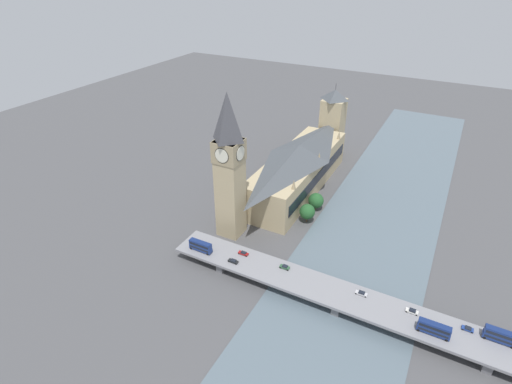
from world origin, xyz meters
The scene contains 17 objects.
ground_plane centered at (0.00, 0.00, 0.00)m, with size 600.00×600.00×0.00m, color #4C4C4F.
river_water centered at (-34.91, 0.00, 0.15)m, with size 57.82×360.00×0.30m, color slate.
parliament_hall centered at (15.68, -8.00, 13.75)m, with size 25.81×92.71×27.72m.
clock_tower centered at (27.36, 47.87, 36.94)m, with size 12.22×12.22×70.68m.
victoria_tower centered at (15.73, -65.56, 21.98)m, with size 14.40×14.40×47.96m.
road_bridge centered at (-34.91, 69.39, 4.60)m, with size 147.63×16.03×5.66m.
double_decker_bus_lead centered at (28.09, 72.92, 8.39)m, with size 10.78×2.63×4.95m.
double_decker_bus_mid centered at (-88.48, 65.63, 8.43)m, with size 10.15×2.58×5.04m.
double_decker_bus_rear centered at (-68.45, 72.78, 8.32)m, with size 10.90×2.60×4.84m.
car_northbound_lead centered at (-79.01, 65.33, 6.29)m, with size 3.84×1.89×1.24m.
car_northbound_tail centered at (-9.47, 66.06, 6.39)m, with size 4.20×1.91×1.44m.
car_southbound_lead centered at (-41.76, 65.93, 6.34)m, with size 4.53×1.78×1.38m.
car_southbound_mid centered at (11.47, 72.86, 6.31)m, with size 4.44×1.83×1.28m.
car_southbound_tail centered at (10.20, 66.34, 6.35)m, with size 4.55×1.74×1.35m.
car_southbound_extra centered at (-60.54, 66.12, 6.33)m, with size 4.46×1.92×1.37m.
tree_embankment_near centered at (-1.90, 9.00, 5.53)m, with size 8.27×8.27×9.67m.
tree_embankment_mid centered at (-2.09, 22.18, 6.21)m, with size 7.97×7.97×10.21m.
Camera 1 is at (-58.61, 184.08, 117.75)m, focal length 28.00 mm.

